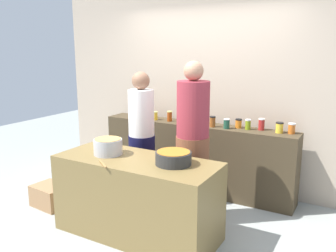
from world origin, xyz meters
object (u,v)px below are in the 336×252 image
object	(u,v)px
preserve_jar_0	(134,111)
preserve_jar_7	(227,124)
preserve_jar_2	(150,114)
preserve_jar_11	(279,128)
preserve_jar_1	(137,112)
preserve_jar_5	(187,118)
cooking_pot_center	(173,158)
bread_crate	(51,196)
cook_with_tongs	(142,146)
preserve_jar_12	(292,128)
cook_in_cap	(192,151)
preserve_jar_6	(212,122)
wooden_spoon	(103,164)
preserve_jar_9	(248,124)
preserve_jar_4	(170,116)
preserve_jar_10	(261,124)
cooking_pot_left	(108,147)
preserve_jar_3	(155,116)
preserve_jar_8	(238,123)

from	to	relation	value
preserve_jar_0	preserve_jar_7	bearing A→B (deg)	-4.97
preserve_jar_2	preserve_jar_11	world-z (taller)	preserve_jar_11
preserve_jar_1	preserve_jar_5	xyz separation A→B (m)	(0.80, 0.04, -0.02)
preserve_jar_5	preserve_jar_7	xyz separation A→B (m)	(0.61, -0.11, 0.01)
cooking_pot_center	bread_crate	bearing A→B (deg)	-179.49
preserve_jar_1	cook_with_tongs	distance (m)	1.00
preserve_jar_12	bread_crate	world-z (taller)	preserve_jar_12
cook_with_tongs	cook_in_cap	distance (m)	0.71
preserve_jar_7	preserve_jar_6	bearing A→B (deg)	179.70
cook_in_cap	wooden_spoon	bearing A→B (deg)	-121.16
preserve_jar_0	preserve_jar_9	xyz separation A→B (m)	(1.76, -0.05, -0.00)
cook_in_cap	cooking_pot_center	bearing A→B (deg)	-84.51
preserve_jar_2	preserve_jar_6	size ratio (longest dim) A/B	0.77
preserve_jar_12	cook_with_tongs	world-z (taller)	cook_with_tongs
preserve_jar_6	preserve_jar_11	distance (m)	0.83
preserve_jar_4	preserve_jar_10	size ratio (longest dim) A/B	0.98
preserve_jar_6	cooking_pot_left	xyz separation A→B (m)	(-0.63, -1.34, -0.09)
preserve_jar_0	preserve_jar_6	world-z (taller)	preserve_jar_6
preserve_jar_3	preserve_jar_8	distance (m)	1.20
preserve_jar_0	cook_with_tongs	xyz separation A→B (m)	(0.70, -0.83, -0.24)
preserve_jar_12	wooden_spoon	bearing A→B (deg)	-128.58
preserve_jar_0	wooden_spoon	xyz separation A→B (m)	(0.87, -1.77, -0.16)
preserve_jar_9	cooking_pot_center	xyz separation A→B (m)	(-0.31, -1.37, -0.11)
cook_with_tongs	preserve_jar_2	bearing A→B (deg)	115.89
cooking_pot_center	cook_with_tongs	bearing A→B (deg)	142.57
preserve_jar_3	preserve_jar_9	xyz separation A→B (m)	(1.32, 0.06, 0.01)
preserve_jar_8	cooking_pot_left	bearing A→B (deg)	-122.99
preserve_jar_4	preserve_jar_11	xyz separation A→B (m)	(1.48, 0.05, -0.01)
preserve_jar_7	preserve_jar_10	size ratio (longest dim) A/B	0.86
cooking_pot_center	preserve_jar_0	bearing A→B (deg)	135.83
preserve_jar_3	preserve_jar_9	world-z (taller)	preserve_jar_9
cook_in_cap	cook_with_tongs	bearing A→B (deg)	175.60
preserve_jar_7	cooking_pot_center	size ratio (longest dim) A/B	0.35
preserve_jar_11	preserve_jar_5	bearing A→B (deg)	179.50
preserve_jar_3	preserve_jar_6	world-z (taller)	preserve_jar_6
preserve_jar_3	preserve_jar_5	distance (m)	0.47
preserve_jar_5	preserve_jar_11	world-z (taller)	preserve_jar_11
preserve_jar_4	bread_crate	world-z (taller)	preserve_jar_4
preserve_jar_5	preserve_jar_9	distance (m)	0.86
preserve_jar_5	preserve_jar_7	size ratio (longest dim) A/B	0.81
wooden_spoon	cook_in_cap	xyz separation A→B (m)	(0.53, 0.88, -0.02)
preserve_jar_1	preserve_jar_4	world-z (taller)	preserve_jar_4
preserve_jar_5	cooking_pot_left	size ratio (longest dim) A/B	0.33
preserve_jar_4	preserve_jar_12	world-z (taller)	preserve_jar_4
preserve_jar_2	wooden_spoon	size ratio (longest dim) A/B	0.45
preserve_jar_5	preserve_jar_11	distance (m)	1.24
preserve_jar_1	preserve_jar_3	bearing A→B (deg)	-7.89
cook_in_cap	cooking_pot_left	bearing A→B (deg)	-140.77
preserve_jar_9	wooden_spoon	distance (m)	1.94
preserve_jar_1	preserve_jar_7	size ratio (longest dim) A/B	1.11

